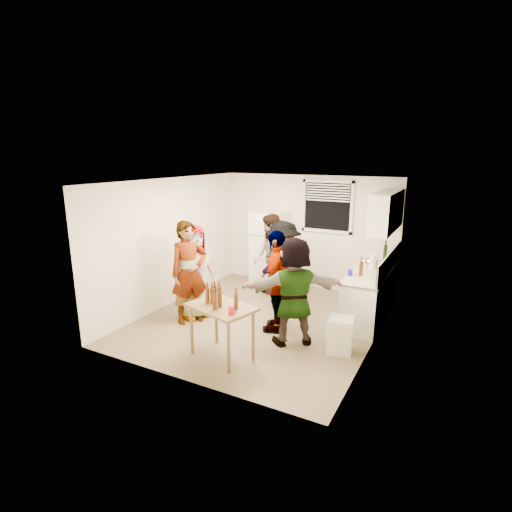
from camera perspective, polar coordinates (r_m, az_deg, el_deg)
The scene contains 23 objects.
room at distance 7.37m, azimuth 0.70°, elevation -9.13°, with size 4.00×4.50×2.50m, color white, non-canonical shape.
window at distance 8.70m, azimuth 10.15°, elevation 6.97°, with size 1.12×0.10×1.06m, color white, non-canonical shape.
refrigerator at distance 9.02m, azimuth 1.95°, elevation 0.98°, with size 0.70×0.70×1.70m, color white.
counter_lower at distance 7.71m, azimuth 16.10°, elevation -5.19°, with size 0.60×2.20×0.86m, color white.
countertop at distance 7.58m, azimuth 16.33°, elevation -1.98°, with size 0.64×2.22×0.04m, color beige.
backsplash at distance 7.48m, azimuth 18.57°, elevation -0.78°, with size 0.03×2.20×0.36m, color #B5B1A5.
upper_cabinets at distance 7.53m, azimuth 18.19°, elevation 6.12°, with size 0.34×1.60×0.70m, color white.
kettle at distance 7.67m, azimuth 16.12°, elevation -1.63°, with size 0.27×0.22×0.22m, color silver, non-canonical shape.
paper_towel at distance 7.60m, azimuth 16.23°, elevation -1.78°, with size 0.12×0.12×0.27m, color white.
wine_bottle at distance 8.37m, azimuth 17.89°, elevation -0.42°, with size 0.07×0.07×0.29m, color black.
beer_bottle_counter at distance 7.12m, azimuth 14.71°, elevation -2.75°, with size 0.07×0.07×0.25m, color #47230C.
blue_cup at distance 7.08m, azimuth 13.30°, elevation -2.76°, with size 0.08×0.08×0.11m, color #1A18AC.
picture_frame at distance 8.01m, azimuth 18.69°, elevation -0.56°, with size 0.02×0.19×0.16m, color gold.
trash_bin at distance 6.31m, azimuth 11.92°, elevation -11.18°, with size 0.37×0.37×0.55m, color beige.
serving_table at distance 6.18m, azimuth -4.82°, elevation -14.10°, with size 0.96×0.64×0.81m, color brown, non-canonical shape.
beer_bottle_table at distance 5.73m, azimuth -5.90°, elevation -7.56°, with size 0.06×0.06×0.22m, color #47230C.
red_cup at distance 5.56m, azimuth -3.52°, elevation -8.22°, with size 0.08×0.08×0.11m, color #B11B1D.
guest_grey at distance 7.61m, azimuth -8.66°, elevation -8.52°, with size 0.85×1.75×0.56m, color gray.
guest_stripe at distance 7.42m, azimuth -9.23°, elevation -9.16°, with size 0.67×1.84×0.44m, color #141933.
guest_back_left at distance 8.36m, azimuth 2.07°, elevation -6.21°, with size 0.87×1.79×0.68m, color brown.
guest_back_right at distance 7.74m, azimuth 3.73°, elevation -7.98°, with size 1.14×1.76×0.66m, color #3B3B40.
guest_black at distance 7.01m, azimuth 2.93°, elevation -10.42°, with size 1.02×1.74×0.42m, color black.
guest_orange at distance 6.58m, azimuth 5.28°, elevation -12.21°, with size 1.61×1.74×0.51m, color #DF7155.
Camera 1 is at (3.09, -6.01, 2.94)m, focal length 28.00 mm.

